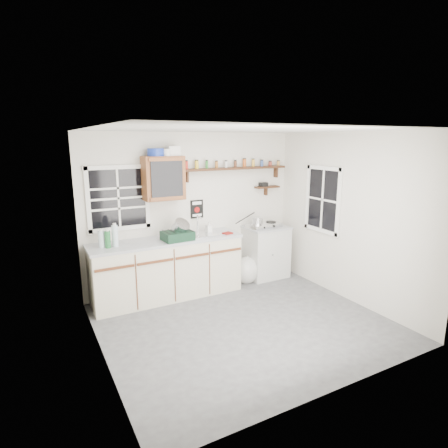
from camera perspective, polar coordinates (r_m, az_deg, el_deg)
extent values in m
cube|color=#48484A|center=(5.17, 3.07, -14.90)|extent=(3.60, 3.20, 0.02)
cube|color=silver|center=(4.58, 3.46, 14.29)|extent=(3.60, 3.20, 0.02)
cube|color=beige|center=(4.10, -18.91, -4.03)|extent=(0.02, 3.20, 2.50)
cube|color=beige|center=(5.85, 18.55, 0.89)|extent=(0.02, 3.20, 2.50)
cube|color=beige|center=(6.11, -4.67, 2.00)|extent=(3.60, 0.02, 2.50)
cube|color=beige|center=(3.51, 17.25, -6.73)|extent=(3.60, 0.02, 2.50)
cube|color=beige|center=(5.84, -8.58, -6.87)|extent=(2.27, 0.60, 0.88)
cube|color=#989A9F|center=(5.70, -8.73, -2.51)|extent=(2.31, 0.62, 0.04)
cube|color=#5B2E17|center=(5.25, -16.30, -6.49)|extent=(0.53, 0.02, 0.03)
cube|color=#5B2E17|center=(5.39, -10.38, -5.70)|extent=(0.53, 0.02, 0.03)
cube|color=#5B2E17|center=(5.58, -4.82, -4.89)|extent=(0.53, 0.02, 0.03)
cube|color=#5B2E17|center=(5.81, 0.32, -4.10)|extent=(0.53, 0.02, 0.03)
cube|color=beige|center=(6.66, 6.38, -4.32)|extent=(0.70, 0.55, 0.88)
cube|color=#989A9F|center=(6.54, 6.48, -0.50)|extent=(0.73, 0.57, 0.03)
cube|color=silver|center=(5.89, -3.84, -1.65)|extent=(0.52, 0.44, 0.03)
cylinder|color=silver|center=(6.02, -4.06, -0.01)|extent=(0.02, 0.02, 0.28)
cylinder|color=silver|center=(5.94, -3.84, 1.10)|extent=(0.02, 0.14, 0.02)
cube|color=brown|center=(5.68, -9.23, 6.93)|extent=(0.60, 0.30, 0.65)
cube|color=black|center=(5.53, -8.67, 6.79)|extent=(0.48, 0.02, 0.52)
cylinder|color=#17319B|center=(5.63, -10.39, 10.71)|extent=(0.24, 0.24, 0.11)
cube|color=silver|center=(5.72, -7.74, 10.98)|extent=(0.18, 0.15, 0.14)
cylinder|color=silver|center=(5.63, -8.68, 10.72)|extent=(0.12, 0.12, 0.10)
cube|color=black|center=(6.26, 1.74, 8.48)|extent=(1.91, 0.18, 0.04)
cube|color=black|center=(5.93, -5.69, 7.21)|extent=(0.03, 0.10, 0.18)
cube|color=black|center=(6.77, 7.90, 7.83)|extent=(0.03, 0.10, 0.18)
cylinder|color=red|center=(5.87, -5.76, 8.91)|extent=(0.05, 0.05, 0.12)
cylinder|color=black|center=(5.86, -5.77, 9.58)|extent=(0.05, 0.05, 0.02)
cylinder|color=gold|center=(5.94, -4.18, 8.99)|extent=(0.06, 0.06, 0.12)
cylinder|color=black|center=(5.93, -4.19, 9.66)|extent=(0.05, 0.05, 0.02)
cylinder|color=#267226|center=(6.01, -2.64, 9.03)|extent=(0.04, 0.04, 0.12)
cylinder|color=black|center=(6.01, -2.65, 9.66)|extent=(0.04, 0.04, 0.02)
cylinder|color=#99591E|center=(6.09, -1.14, 9.02)|extent=(0.05, 0.05, 0.10)
cylinder|color=black|center=(6.09, -1.14, 9.58)|extent=(0.04, 0.04, 0.02)
cylinder|color=silver|center=(6.17, 0.32, 9.07)|extent=(0.05, 0.05, 0.10)
cylinder|color=black|center=(6.17, 0.32, 9.62)|extent=(0.04, 0.04, 0.02)
cylinder|color=#4C2614|center=(6.26, 1.75, 9.12)|extent=(0.04, 0.04, 0.10)
cylinder|color=black|center=(6.25, 1.75, 9.67)|extent=(0.04, 0.04, 0.02)
cylinder|color=#B24C19|center=(6.35, 3.13, 9.26)|extent=(0.06, 0.06, 0.13)
cylinder|color=black|center=(6.34, 3.14, 9.91)|extent=(0.05, 0.05, 0.02)
cylinder|color=gold|center=(6.44, 4.48, 9.25)|extent=(0.05, 0.05, 0.12)
cylinder|color=black|center=(6.44, 4.49, 9.84)|extent=(0.04, 0.04, 0.02)
cylinder|color=#334C8C|center=(6.54, 5.79, 9.18)|extent=(0.05, 0.05, 0.10)
cylinder|color=black|center=(6.53, 5.80, 9.67)|extent=(0.05, 0.05, 0.02)
cylinder|color=maroon|center=(6.64, 7.05, 9.09)|extent=(0.06, 0.06, 0.07)
cylinder|color=black|center=(6.63, 7.06, 9.47)|extent=(0.05, 0.05, 0.02)
cylinder|color=#BF8C3F|center=(6.74, 8.28, 9.14)|extent=(0.05, 0.05, 0.08)
cylinder|color=black|center=(6.74, 8.30, 9.53)|extent=(0.05, 0.05, 0.02)
cube|color=black|center=(6.66, 6.59, 5.62)|extent=(0.45, 0.15, 0.03)
cube|color=black|center=(6.70, 6.38, 4.98)|extent=(0.03, 0.08, 0.14)
cube|color=black|center=(6.61, 6.03, 6.02)|extent=(0.14, 0.10, 0.07)
cube|color=black|center=(6.11, -4.16, 2.28)|extent=(0.22, 0.01, 0.30)
cube|color=white|center=(6.08, -4.14, 3.20)|extent=(0.16, 0.00, 0.05)
cylinder|color=#A50C0C|center=(6.10, -4.13, 2.18)|extent=(0.09, 0.01, 0.09)
cube|color=white|center=(6.12, -4.11, 1.35)|extent=(0.16, 0.00, 0.04)
cube|color=black|center=(5.67, -15.80, 3.80)|extent=(0.85, 0.02, 0.90)
cube|color=white|center=(5.67, -15.80, 3.80)|extent=(0.93, 0.03, 0.98)
cube|color=black|center=(6.18, 14.82, 3.61)|extent=(0.02, 0.70, 1.00)
cube|color=white|center=(6.18, 14.82, 3.61)|extent=(0.03, 0.78, 1.08)
cylinder|color=silver|center=(5.44, -18.16, -2.25)|extent=(0.09, 0.09, 0.23)
cylinder|color=silver|center=(5.41, -18.26, -0.90)|extent=(0.05, 0.05, 0.03)
cylinder|color=#236B34|center=(5.40, -17.30, -2.27)|extent=(0.08, 0.08, 0.24)
cylinder|color=silver|center=(5.37, -17.40, -0.89)|extent=(0.04, 0.04, 0.03)
cylinder|color=silver|center=(5.43, -16.27, -1.76)|extent=(0.08, 0.08, 0.30)
cylinder|color=silver|center=(5.40, -16.38, -0.04)|extent=(0.05, 0.05, 0.03)
cube|color=black|center=(5.62, -7.10, -1.77)|extent=(0.46, 0.35, 0.13)
cylinder|color=silver|center=(5.61, -6.61, -0.40)|extent=(0.33, 0.35, 0.26)
imported|color=white|center=(6.00, -2.34, -0.48)|extent=(0.09, 0.09, 0.19)
cube|color=maroon|center=(5.95, 0.54, -1.40)|extent=(0.17, 0.15, 0.02)
cube|color=silver|center=(6.48, 6.11, -0.16)|extent=(0.60, 0.35, 0.07)
cylinder|color=black|center=(6.39, 5.05, 0.06)|extent=(0.18, 0.18, 0.01)
cylinder|color=black|center=(6.55, 7.17, 0.32)|extent=(0.18, 0.18, 0.01)
cylinder|color=silver|center=(6.38, 5.06, 0.52)|extent=(0.18, 0.18, 0.11)
cylinder|color=black|center=(6.35, 3.23, 0.91)|extent=(0.36, 0.04, 0.18)
ellipsoid|color=beige|center=(6.43, 3.42, -7.07)|extent=(0.43, 0.39, 0.46)
cone|color=beige|center=(6.38, 3.60, -5.29)|extent=(0.12, 0.12, 0.12)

